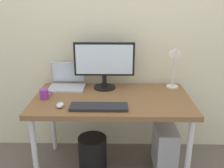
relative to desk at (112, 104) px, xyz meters
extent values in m
plane|color=#665B51|center=(0.00, 0.00, -0.64)|extent=(6.00, 6.00, 0.00)
cube|color=beige|center=(0.00, 0.42, 0.66)|extent=(4.40, 0.04, 2.60)
cube|color=brown|center=(0.00, 0.00, 0.04)|extent=(1.32, 0.72, 0.04)
cylinder|color=silver|center=(-0.60, -0.30, -0.31)|extent=(0.04, 0.04, 0.66)
cylinder|color=silver|center=(0.60, -0.30, -0.31)|extent=(0.04, 0.04, 0.66)
cylinder|color=silver|center=(-0.60, 0.30, -0.31)|extent=(0.04, 0.04, 0.66)
cylinder|color=silver|center=(0.60, 0.30, -0.31)|extent=(0.04, 0.04, 0.66)
cylinder|color=black|center=(-0.07, 0.23, 0.07)|extent=(0.20, 0.20, 0.01)
cylinder|color=black|center=(-0.07, 0.23, 0.13)|extent=(0.04, 0.04, 0.11)
cube|color=black|center=(-0.07, 0.23, 0.34)|extent=(0.54, 0.03, 0.30)
cube|color=white|center=(-0.07, 0.21, 0.34)|extent=(0.51, 0.01, 0.27)
cube|color=#B2B2B7|center=(-0.42, 0.19, 0.07)|extent=(0.32, 0.22, 0.02)
cube|color=#B2B2B7|center=(-0.42, 0.32, 0.18)|extent=(0.32, 0.05, 0.21)
cube|color=white|center=(-0.42, 0.31, 0.19)|extent=(0.30, 0.04, 0.18)
cylinder|color=silver|center=(0.56, 0.26, 0.07)|extent=(0.11, 0.11, 0.01)
cylinder|color=silver|center=(0.56, 0.26, 0.23)|extent=(0.02, 0.02, 0.31)
cone|color=silver|center=(0.56, 0.22, 0.42)|extent=(0.11, 0.14, 0.13)
cube|color=#232328|center=(-0.10, -0.22, 0.07)|extent=(0.44, 0.14, 0.02)
ellipsoid|color=silver|center=(-0.40, -0.20, 0.08)|extent=(0.06, 0.09, 0.03)
cylinder|color=purple|center=(-0.56, -0.04, 0.10)|extent=(0.07, 0.07, 0.08)
torus|color=purple|center=(-0.51, -0.04, 0.11)|extent=(0.05, 0.01, 0.05)
cube|color=#B2B2B7|center=(0.48, 0.01, -0.43)|extent=(0.18, 0.36, 0.42)
cylinder|color=black|center=(-0.18, 0.02, -0.49)|extent=(0.26, 0.26, 0.30)
camera|label=1|loc=(0.03, -2.00, 0.88)|focal=41.00mm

